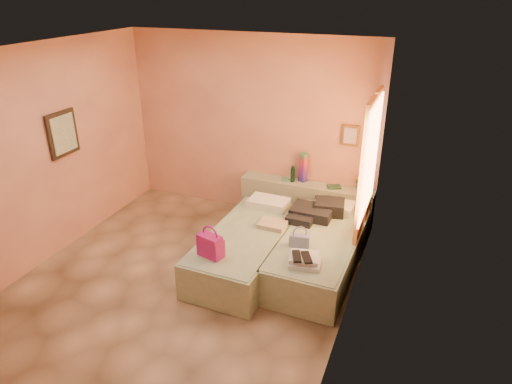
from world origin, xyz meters
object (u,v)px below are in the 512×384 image
water_bottle (293,174)px  flower_vase (362,182)px  headboard_ledge (306,203)px  towel_stack (305,260)px  bed_left (247,249)px  green_book (334,187)px  magenta_handbag (211,245)px  blue_handbag (300,241)px  bed_right (319,254)px

water_bottle → flower_vase: (1.03, 0.07, 0.02)m
headboard_ledge → towel_stack: bearing=-74.6°
bed_left → towel_stack: (0.90, -0.42, 0.30)m
green_book → magenta_handbag: size_ratio=0.64×
green_book → towel_stack: 1.89m
blue_handbag → towel_stack: 0.39m
headboard_ledge → bed_left: 1.52m
bed_right → towel_stack: size_ratio=5.71×
water_bottle → bed_right: bearing=-58.5°
bed_left → green_book: green_book is taller
towel_stack → bed_right: bearing=89.6°
bed_left → blue_handbag: blue_handbag is taller
blue_handbag → bed_right: bearing=50.9°
bed_right → towel_stack: (-0.00, -0.66, 0.30)m
headboard_ledge → bed_left: (-0.38, -1.47, -0.08)m
water_bottle → headboard_ledge: bearing=2.8°
headboard_ledge → blue_handbag: size_ratio=8.40×
headboard_ledge → water_bottle: size_ratio=8.45×
bed_right → bed_left: bearing=-163.9°
flower_vase → magenta_handbag: bearing=-122.2°
water_bottle → flower_vase: 1.04m
headboard_ledge → towel_stack: (0.52, -1.89, 0.23)m
flower_vase → magenta_handbag: size_ratio=0.92×
bed_left → magenta_handbag: bearing=-104.9°
headboard_ledge → green_book: bearing=-0.3°
water_bottle → towel_stack: (0.75, -1.88, -0.22)m
green_book → blue_handbag: green_book is taller
green_book → flower_vase: 0.41m
green_book → flower_vase: flower_vase is taller
headboard_ledge → towel_stack: headboard_ledge is taller
bed_left → blue_handbag: bearing=-4.4°
bed_right → towel_stack: towel_stack is taller
bed_right → water_bottle: size_ratio=8.25×
bed_left → green_book: 1.72m
bed_left → magenta_handbag: 0.79m
bed_right → blue_handbag: 0.49m
bed_right → magenta_handbag: magenta_handbag is taller
water_bottle → green_book: size_ratio=1.25×
magenta_handbag → blue_handbag: magenta_handbag is taller
bed_right → water_bottle: water_bottle is taller
bed_left → water_bottle: bearing=85.5°
bed_left → bed_right: bearing=16.1°
bed_right → magenta_handbag: size_ratio=6.62×
bed_left → water_bottle: (0.15, 1.46, 0.52)m
blue_handbag → water_bottle: bearing=101.2°
bed_left → bed_right: size_ratio=1.00×
water_bottle → bed_left: bearing=-95.9°
green_book → magenta_handbag: magenta_handbag is taller
bed_left → magenta_handbag: size_ratio=6.62×
headboard_ledge → towel_stack: size_ratio=5.86×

